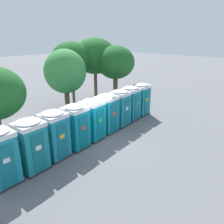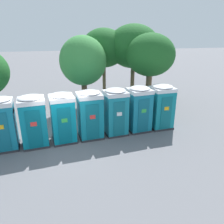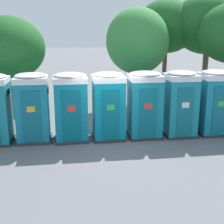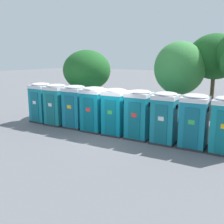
% 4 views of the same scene
% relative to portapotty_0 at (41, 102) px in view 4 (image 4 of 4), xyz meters
% --- Properties ---
extents(ground_plane, '(120.00, 120.00, 0.00)m').
position_rel_portapotty_0_xyz_m(ground_plane, '(5.58, -0.06, -1.28)').
color(ground_plane, slate).
extents(portapotty_0, '(1.27, 1.25, 2.54)m').
position_rel_portapotty_0_xyz_m(portapotty_0, '(0.00, 0.00, 0.00)').
color(portapotty_0, '#2D2D33').
rests_on(portapotty_0, ground).
extents(portapotty_1, '(1.30, 1.28, 2.54)m').
position_rel_portapotty_0_xyz_m(portapotty_1, '(1.39, 0.00, -0.00)').
color(portapotty_1, '#2D2D33').
rests_on(portapotty_1, ground).
extents(portapotty_2, '(1.32, 1.31, 2.54)m').
position_rel_portapotty_0_xyz_m(portapotty_2, '(2.78, 0.17, 0.00)').
color(portapotty_2, '#2D2D33').
rests_on(portapotty_2, ground).
extents(portapotty_3, '(1.34, 1.31, 2.54)m').
position_rel_portapotty_0_xyz_m(portapotty_3, '(4.17, 0.18, -0.00)').
color(portapotty_3, '#2D2D33').
rests_on(portapotty_3, ground).
extents(portapotty_4, '(1.28, 1.30, 2.54)m').
position_rel_portapotty_0_xyz_m(portapotty_4, '(5.56, 0.27, 0.00)').
color(portapotty_4, '#2D2D33').
rests_on(portapotty_4, ground).
extents(portapotty_5, '(1.31, 1.28, 2.54)m').
position_rel_portapotty_0_xyz_m(portapotty_5, '(6.95, 0.39, -0.00)').
color(portapotty_5, '#2D2D33').
rests_on(portapotty_5, ground).
extents(portapotty_6, '(1.26, 1.29, 2.54)m').
position_rel_portapotty_0_xyz_m(portapotty_6, '(8.34, 0.47, 0.00)').
color(portapotty_6, '#2D2D33').
rests_on(portapotty_6, ground).
extents(portapotty_7, '(1.31, 1.30, 2.54)m').
position_rel_portapotty_0_xyz_m(portapotty_7, '(9.72, 0.60, 0.00)').
color(portapotty_7, '#2D2D33').
rests_on(portapotty_7, ground).
extents(street_tree_0, '(3.34, 3.34, 4.63)m').
position_rel_portapotty_0_xyz_m(street_tree_0, '(1.23, 3.18, 1.92)').
color(street_tree_0, brown).
rests_on(street_tree_0, ground).
extents(street_tree_2, '(3.20, 3.20, 5.13)m').
position_rel_portapotty_0_xyz_m(street_tree_2, '(7.27, 5.06, 2.15)').
color(street_tree_2, brown).
rests_on(street_tree_2, ground).
extents(street_tree_3, '(3.35, 3.35, 5.61)m').
position_rel_portapotty_0_xyz_m(street_tree_3, '(9.03, 6.46, 2.88)').
color(street_tree_3, brown).
rests_on(street_tree_3, ground).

